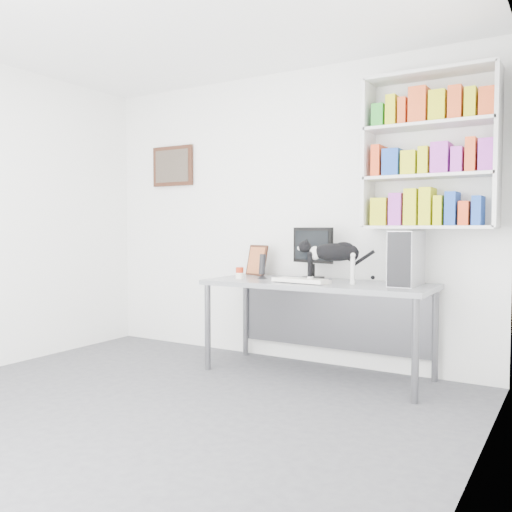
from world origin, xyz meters
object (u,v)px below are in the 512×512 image
desk (317,329)px  leaning_print (257,260)px  keyboard (301,281)px  speaker (262,266)px  monitor (313,253)px  cat (333,262)px  pc_tower (407,258)px  bookshelf (429,151)px  soup_can (240,273)px

desk → leaning_print: 0.94m
keyboard → speaker: bearing=169.2°
monitor → cat: monitor is taller
pc_tower → leaning_print: 1.45m
desk → leaning_print: leaning_print is taller
desk → bookshelf: bearing=16.6°
keyboard → monitor: bearing=105.6°
monitor → soup_can: 0.68m
leaning_print → cat: (0.90, -0.30, 0.02)m
soup_can → monitor: bearing=29.8°
bookshelf → desk: 1.70m
pc_tower → speaker: bearing=-175.0°
leaning_print → cat: cat is taller
bookshelf → monitor: bookshelf is taller
leaning_print → soup_can: 0.35m
monitor → keyboard: 0.43m
monitor → soup_can: (-0.56, -0.32, -0.18)m
desk → speaker: speaker is taller
desk → leaning_print: size_ratio=6.36×
soup_can → cat: size_ratio=0.18×
bookshelf → soup_can: bearing=-166.8°
bookshelf → speaker: (-1.37, -0.27, -0.94)m
monitor → cat: size_ratio=0.83×
leaning_print → keyboard: bearing=-12.5°
monitor → desk: bearing=-41.1°
monitor → cat: 0.43m
cat → keyboard: bearing=179.3°
keyboard → leaning_print: leaning_print is taller
bookshelf → speaker: bearing=-168.7°
leaning_print → speaker: bearing=-32.9°
keyboard → leaning_print: 0.77m
pc_tower → speaker: (-1.24, -0.12, -0.10)m
keyboard → pc_tower: (0.79, 0.25, 0.19)m
pc_tower → speaker: pc_tower is taller
desk → pc_tower: 0.95m
desk → monitor: bearing=122.3°
monitor → keyboard: (0.06, -0.37, -0.21)m
pc_tower → desk: bearing=-172.1°
speaker → soup_can: bearing=-159.8°
pc_tower → leaning_print: pc_tower is taller
desk → keyboard: 0.45m
soup_can → bookshelf: bearing=13.2°
monitor → keyboard: bearing=-63.9°
speaker → leaning_print: (-0.20, 0.25, 0.04)m
leaning_print → cat: size_ratio=0.54×
desk → monitor: size_ratio=4.11×
keyboard → leaning_print: bearing=155.4°
monitor → leaning_print: monitor is taller
leaning_print → cat: bearing=-0.8°
keyboard → leaning_print: size_ratio=1.57×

